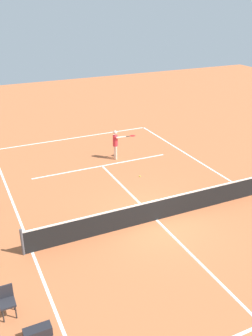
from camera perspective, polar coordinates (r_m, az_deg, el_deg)
name	(u,v)px	position (r m, az deg, el deg)	size (l,w,h in m)	color
ground_plane	(157,220)	(15.87, 4.63, -7.81)	(60.00, 60.00, 0.00)	#B76038
court_lines	(157,220)	(15.87, 4.63, -7.80)	(10.42, 22.23, 0.01)	white
tennis_net	(157,210)	(15.62, 4.69, -6.27)	(11.02, 0.10, 1.07)	#4C4C51
player_serving	(116,142)	(21.26, -1.49, 3.92)	(1.26, 0.65, 1.70)	beige
tennis_ball	(140,176)	(19.44, 2.10, -1.25)	(0.07, 0.07, 0.07)	#CCE033
courtside_chair_near	(7,300)	(11.94, -17.56, -18.46)	(0.44, 0.46, 0.95)	#262626
equipment_bag	(38,332)	(11.42, -13.19, -22.99)	(0.76, 0.32, 0.30)	black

